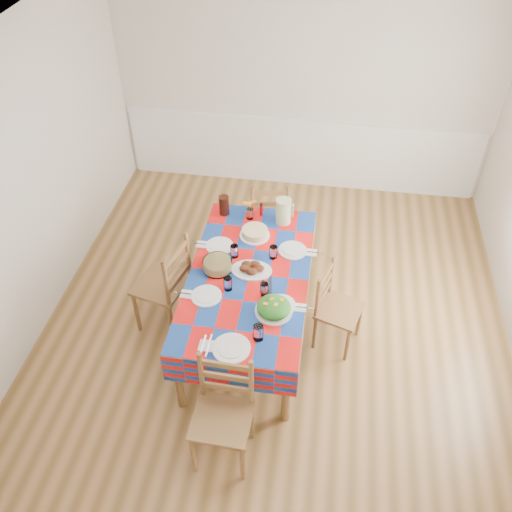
{
  "coord_description": "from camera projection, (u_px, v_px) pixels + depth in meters",
  "views": [
    {
      "loc": [
        0.34,
        -3.54,
        4.1
      ],
      "look_at": [
        -0.18,
        -0.08,
        0.95
      ],
      "focal_mm": 38.0,
      "sensor_mm": 36.0,
      "label": 1
    }
  ],
  "objects": [
    {
      "name": "setting_left_near",
      "position": [
        213.0,
        291.0,
        4.59
      ],
      "size": [
        0.48,
        0.28,
        0.13
      ],
      "rotation": [
        0.0,
        0.0,
        1.57
      ],
      "color": "silver",
      "rests_on": "dining_table"
    },
    {
      "name": "chair_right",
      "position": [
        335.0,
        308.0,
        4.94
      ],
      "size": [
        0.48,
        0.49,
        0.89
      ],
      "rotation": [
        0.0,
        0.0,
        1.25
      ],
      "color": "brown",
      "rests_on": "room"
    },
    {
      "name": "wainscot",
      "position": [
        301.0,
        151.0,
        6.88
      ],
      "size": [
        4.41,
        0.06,
        0.92
      ],
      "color": "white",
      "rests_on": "room"
    },
    {
      "name": "flower_vase",
      "position": [
        250.0,
        211.0,
        5.33
      ],
      "size": [
        0.14,
        0.11,
        0.22
      ],
      "color": "white",
      "rests_on": "dining_table"
    },
    {
      "name": "pasta_bowl",
      "position": [
        217.0,
        265.0,
        4.81
      ],
      "size": [
        0.27,
        0.27,
        0.1
      ],
      "color": "white",
      "rests_on": "dining_table"
    },
    {
      "name": "hot_sauce",
      "position": [
        261.0,
        209.0,
        5.38
      ],
      "size": [
        0.03,
        0.03,
        0.14
      ],
      "primitive_type": "cylinder",
      "color": "#AB0D0F",
      "rests_on": "dining_table"
    },
    {
      "name": "serving_utensils",
      "position": [
        268.0,
        286.0,
        4.68
      ],
      "size": [
        0.14,
        0.32,
        0.01
      ],
      "color": "black",
      "rests_on": "dining_table"
    },
    {
      "name": "name_card",
      "position": [
        228.0,
        358.0,
        4.1
      ],
      "size": [
        0.08,
        0.02,
        0.02
      ],
      "primitive_type": "cube",
      "color": "silver",
      "rests_on": "dining_table"
    },
    {
      "name": "chair_far",
      "position": [
        268.0,
        216.0,
        5.91
      ],
      "size": [
        0.5,
        0.48,
        0.96
      ],
      "rotation": [
        0.0,
        0.0,
        3.35
      ],
      "color": "brown",
      "rests_on": "room"
    },
    {
      "name": "setting_right_far",
      "position": [
        286.0,
        251.0,
        4.98
      ],
      "size": [
        0.5,
        0.29,
        0.13
      ],
      "rotation": [
        0.0,
        0.0,
        -1.57
      ],
      "color": "silver",
      "rests_on": "dining_table"
    },
    {
      "name": "meat_platter",
      "position": [
        251.0,
        269.0,
        4.8
      ],
      "size": [
        0.37,
        0.26,
        0.07
      ],
      "color": "silver",
      "rests_on": "dining_table"
    },
    {
      "name": "salad_platter",
      "position": [
        274.0,
        308.0,
        4.43
      ],
      "size": [
        0.31,
        0.31,
        0.13
      ],
      "color": "silver",
      "rests_on": "dining_table"
    },
    {
      "name": "chair_near",
      "position": [
        223.0,
        414.0,
        4.06
      ],
      "size": [
        0.46,
        0.44,
        1.0
      ],
      "rotation": [
        0.0,
        0.0,
        -0.04
      ],
      "color": "brown",
      "rests_on": "room"
    },
    {
      "name": "green_pitcher",
      "position": [
        283.0,
        211.0,
        5.26
      ],
      "size": [
        0.15,
        0.15,
        0.26
      ],
      "primitive_type": "cylinder",
      "color": "#B6D093",
      "rests_on": "dining_table"
    },
    {
      "name": "chair_left",
      "position": [
        166.0,
        285.0,
        5.04
      ],
      "size": [
        0.55,
        0.56,
        1.06
      ],
      "rotation": [
        0.0,
        0.0,
        -1.82
      ],
      "color": "brown",
      "rests_on": "room"
    },
    {
      "name": "tea_pitcher",
      "position": [
        224.0,
        205.0,
        5.38
      ],
      "size": [
        0.1,
        0.1,
        0.2
      ],
      "primitive_type": "cylinder",
      "color": "black",
      "rests_on": "dining_table"
    },
    {
      "name": "dining_table",
      "position": [
        249.0,
        281.0,
        4.85
      ],
      "size": [
        1.06,
        1.98,
        0.77
      ],
      "color": "brown",
      "rests_on": "room"
    },
    {
      "name": "setting_right_near",
      "position": [
        276.0,
        299.0,
        4.53
      ],
      "size": [
        0.47,
        0.27,
        0.12
      ],
      "rotation": [
        0.0,
        0.0,
        -1.57
      ],
      "color": "silver",
      "rests_on": "dining_table"
    },
    {
      "name": "room",
      "position": [
        279.0,
        216.0,
        4.47
      ],
      "size": [
        4.58,
        5.08,
        2.78
      ],
      "color": "brown",
      "rests_on": "ground"
    },
    {
      "name": "cake",
      "position": [
        255.0,
        233.0,
        5.16
      ],
      "size": [
        0.29,
        0.29,
        0.08
      ],
      "color": "silver",
      "rests_on": "dining_table"
    },
    {
      "name": "setting_near_head",
      "position": [
        240.0,
        342.0,
        4.18
      ],
      "size": [
        0.49,
        0.33,
        0.14
      ],
      "color": "silver",
      "rests_on": "dining_table"
    },
    {
      "name": "setting_left_far",
      "position": [
        224.0,
        248.0,
        5.02
      ],
      "size": [
        0.47,
        0.28,
        0.12
      ],
      "rotation": [
        0.0,
        0.0,
        1.57
      ],
      "color": "silver",
      "rests_on": "dining_table"
    }
  ]
}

